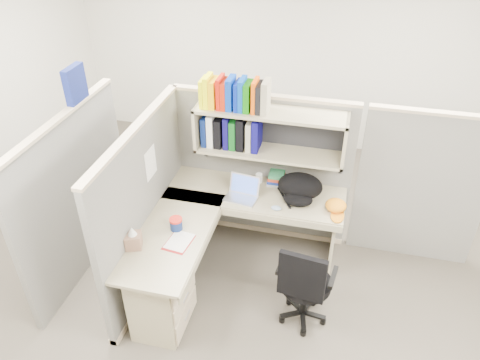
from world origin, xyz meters
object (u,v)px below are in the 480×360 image
(backpack, at_px, (299,189))
(snack_canister, at_px, (176,224))
(laptop, at_px, (241,190))
(task_chair, at_px, (303,296))
(desk, at_px, (189,268))

(backpack, bearing_deg, snack_canister, -156.88)
(laptop, height_order, task_chair, laptop)
(desk, xyz_separation_m, snack_canister, (-0.15, 0.16, 0.35))
(snack_canister, xyz_separation_m, task_chair, (1.17, -0.14, -0.46))
(snack_canister, distance_m, task_chair, 1.26)
(task_chair, bearing_deg, desk, -178.79)
(laptop, xyz_separation_m, task_chair, (0.72, -0.70, -0.51))
(laptop, distance_m, task_chair, 1.13)
(laptop, xyz_separation_m, snack_canister, (-0.45, -0.57, -0.05))
(backpack, xyz_separation_m, task_chair, (0.18, -0.82, -0.53))
(laptop, relative_size, backpack, 0.70)
(desk, relative_size, backpack, 4.08)
(desk, height_order, laptop, laptop)
(desk, relative_size, laptop, 5.82)
(desk, xyz_separation_m, laptop, (0.30, 0.73, 0.40))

